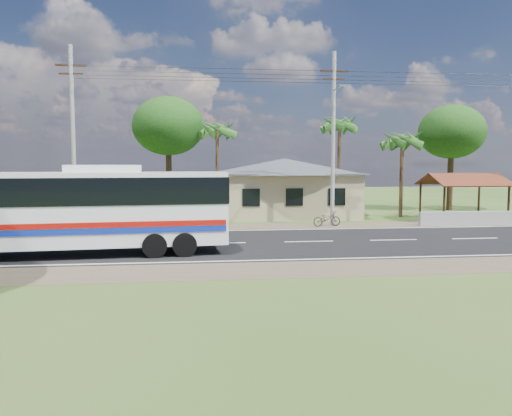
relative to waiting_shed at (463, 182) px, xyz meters
The scene contains 13 objects.
ground 15.77m from the waiting_shed, 146.82° to the right, with size 120.00×120.00×0.00m, color #2F4B1A.
road 15.77m from the waiting_shed, 146.82° to the right, with size 120.00×16.00×0.03m.
house 12.82m from the waiting_shed, 159.46° to the left, with size 12.40×10.00×5.00m.
waiting_shed is the anchor object (origin of this frame).
concrete_barrier 3.82m from the waiting_shed, 109.03° to the right, with size 7.00×0.30×0.90m, color #9E9E99.
utility_poles 10.96m from the waiting_shed, 168.97° to the right, with size 32.80×2.22×11.00m.
palm_near 5.23m from the waiting_shed, 144.46° to the left, with size 2.80×2.80×6.70m.
palm_mid 10.85m from the waiting_shed, 135.00° to the left, with size 2.80×2.80×8.20m.
palm_far 19.00m from the waiting_shed, 156.19° to the left, with size 2.80×2.80×7.70m.
tree_behind_house 23.46m from the waiting_shed, 155.66° to the left, with size 6.00×6.00×9.61m.
tree_behind_shed 8.99m from the waiting_shed, 68.20° to the left, with size 5.60×5.60×9.02m.
coach_bus 26.13m from the waiting_shed, 154.90° to the right, with size 12.80×3.68×3.92m.
motorcycle 10.94m from the waiting_shed, 167.23° to the right, with size 0.65×1.86×0.98m, color black.
Camera 1 is at (-5.62, -24.69, 3.94)m, focal length 35.00 mm.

